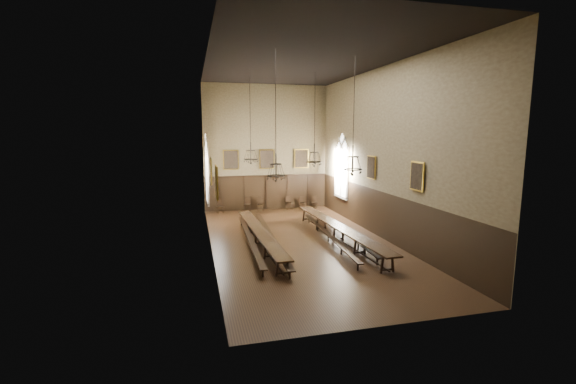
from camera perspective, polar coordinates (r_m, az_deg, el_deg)
name	(u,v)px	position (r m, az deg, el deg)	size (l,w,h in m)	color
floor	(300,242)	(20.07, 1.79, -7.47)	(9.00, 18.00, 0.02)	black
ceiling	(301,61)	(19.56, 1.92, 18.80)	(9.00, 18.00, 0.02)	black
wall_back	(266,148)	(28.07, -3.20, 6.53)	(9.00, 0.02, 9.00)	olive
wall_front	(390,174)	(10.94, 14.86, 2.65)	(9.00, 0.02, 9.00)	olive
wall_left	(208,156)	(18.58, -11.70, 5.19)	(0.02, 18.00, 9.00)	olive
wall_right	(383,154)	(20.99, 13.84, 5.51)	(0.02, 18.00, 9.00)	olive
wainscot_panelling	(300,219)	(19.76, 1.81, -3.96)	(9.00, 18.00, 2.50)	black
table_left	(260,238)	(19.51, -4.18, -6.77)	(0.98, 9.78, 0.76)	black
table_right	(338,233)	(20.34, 7.45, -6.07)	(1.26, 10.72, 0.83)	black
bench_left_outer	(250,240)	(19.57, -5.68, -7.07)	(0.59, 9.60, 0.43)	black
bench_left_inner	(270,238)	(19.65, -2.61, -6.89)	(0.78, 10.45, 0.47)	black
bench_right_inner	(328,237)	(20.20, 5.98, -6.58)	(0.88, 9.38, 0.42)	black
bench_right_outer	(343,233)	(21.01, 8.20, -6.01)	(0.81, 9.58, 0.43)	black
chair_0	(220,209)	(27.59, -10.04, -2.45)	(0.49, 0.49, 0.96)	black
chair_2	(247,207)	(27.84, -6.05, -2.22)	(0.58, 0.58, 1.03)	black
chair_3	(260,207)	(27.95, -4.14, -2.19)	(0.46, 0.46, 0.96)	black
chair_5	(289,205)	(28.46, 0.12, -1.97)	(0.43, 0.43, 0.95)	black
chair_6	(302,205)	(28.68, 2.09, -1.94)	(0.41, 0.41, 0.87)	black
chair_7	(314,205)	(28.94, 3.91, -1.86)	(0.46, 0.46, 0.87)	black
chandelier_back_left	(251,153)	(21.65, -5.55, 5.81)	(0.78, 0.78, 5.01)	black
chandelier_back_right	(314,156)	(22.63, 3.93, 5.33)	(0.87, 0.87, 5.25)	black
chandelier_front_left	(276,166)	(16.45, -1.79, 3.83)	(0.77, 0.77, 5.36)	black
chandelier_front_right	(353,162)	(18.06, 9.54, 4.37)	(0.90, 0.90, 5.23)	black
portrait_back_0	(231,160)	(27.61, -8.46, 4.74)	(1.10, 0.12, 1.40)	#B58E2B
portrait_back_1	(267,159)	(27.98, -3.14, 4.88)	(1.10, 0.12, 1.40)	#B58E2B
portrait_back_2	(301,159)	(28.59, 2.00, 4.97)	(1.10, 0.12, 1.40)	#B58E2B
portrait_left_0	(211,171)	(19.65, -11.37, 3.05)	(0.12, 1.00, 1.30)	#B58E2B
portrait_left_1	(216,182)	(15.18, -10.56, 1.41)	(0.12, 1.00, 1.30)	#B58E2B
portrait_right_0	(371,167)	(21.87, 12.25, 3.59)	(0.12, 1.00, 1.30)	#B58E2B
portrait_right_1	(417,176)	(17.97, 18.58, 2.23)	(0.12, 1.00, 1.30)	#B58E2B
window_right	(342,166)	(26.01, 7.95, 3.85)	(0.20, 2.20, 4.60)	white
window_left	(206,169)	(24.15, -11.99, 3.36)	(0.20, 2.20, 4.60)	white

